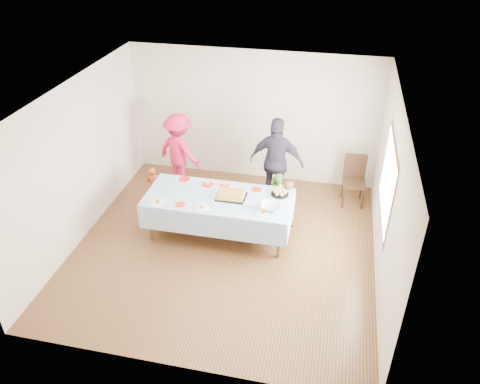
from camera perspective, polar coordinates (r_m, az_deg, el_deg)
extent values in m
plane|color=#472D14|center=(8.10, -1.83, -6.62)|extent=(5.00, 5.00, 0.00)
cube|color=#BDB09B|center=(9.52, 1.66, 9.14)|extent=(5.00, 0.04, 2.70)
cube|color=#BDB09B|center=(5.42, -8.52, -11.61)|extent=(5.00, 0.04, 2.70)
cube|color=#BDB09B|center=(8.24, -19.16, 3.42)|extent=(0.04, 5.00, 2.70)
cube|color=#BDB09B|center=(7.21, 17.64, -0.58)|extent=(0.04, 5.00, 2.70)
cube|color=white|center=(6.75, -2.23, 11.56)|extent=(5.00, 5.00, 0.04)
cube|color=#472B16|center=(7.31, 17.52, 1.27)|extent=(0.03, 1.75, 1.35)
cylinder|color=brown|center=(8.17, -10.95, -3.70)|extent=(0.06, 0.06, 0.73)
cylinder|color=brown|center=(7.67, 4.82, -5.84)|extent=(0.06, 0.06, 0.73)
cylinder|color=brown|center=(8.80, -8.95, -0.58)|extent=(0.06, 0.06, 0.73)
cylinder|color=brown|center=(8.34, 5.64, -2.35)|extent=(0.06, 0.06, 0.73)
cube|color=brown|center=(7.95, -2.62, -0.78)|extent=(2.40, 1.00, 0.04)
cube|color=white|center=(7.94, -2.63, -0.63)|extent=(2.50, 1.10, 0.01)
cube|color=black|center=(7.92, -1.05, -0.58)|extent=(0.50, 0.38, 0.01)
cube|color=#F3DE5C|center=(7.90, -1.05, -0.35)|extent=(0.42, 0.32, 0.06)
cube|color=#9D6624|center=(7.88, -1.05, -0.12)|extent=(0.42, 0.32, 0.01)
cylinder|color=black|center=(8.01, 4.87, -0.27)|extent=(0.31, 0.31, 0.02)
sphere|color=#E4BD6F|center=(7.98, 5.47, -0.05)|extent=(0.08, 0.08, 0.08)
sphere|color=#E4BD6F|center=(8.05, 5.25, 0.24)|extent=(0.08, 0.08, 0.08)
sphere|color=#E4BD6F|center=(8.05, 4.67, 0.31)|extent=(0.08, 0.08, 0.08)
sphere|color=#E4BD6F|center=(8.00, 4.31, 0.08)|extent=(0.08, 0.08, 0.08)
sphere|color=#E4BD6F|center=(7.94, 4.53, -0.22)|extent=(0.08, 0.08, 0.08)
sphere|color=#E4BD6F|center=(7.93, 5.11, -0.28)|extent=(0.08, 0.08, 0.08)
sphere|color=#E4BD6F|center=(7.99, 4.89, 0.01)|extent=(0.08, 0.08, 0.08)
imported|color=silver|center=(7.63, 3.81, -1.78)|extent=(0.33, 0.33, 0.08)
cone|color=silver|center=(8.12, 4.89, 0.78)|extent=(0.09, 0.09, 0.15)
cylinder|color=red|center=(8.48, -6.82, 1.58)|extent=(0.19, 0.19, 0.01)
cylinder|color=red|center=(8.28, -3.96, 0.93)|extent=(0.20, 0.20, 0.01)
cylinder|color=red|center=(8.24, -1.90, 0.82)|extent=(0.16, 0.16, 0.01)
cylinder|color=red|center=(8.12, 2.01, 0.31)|extent=(0.17, 0.17, 0.01)
cylinder|color=red|center=(7.79, -7.29, -1.52)|extent=(0.16, 0.16, 0.01)
cylinder|color=white|center=(7.88, -9.98, -1.32)|extent=(0.24, 0.24, 0.01)
cylinder|color=white|center=(7.66, -4.69, -1.96)|extent=(0.23, 0.23, 0.01)
cylinder|color=white|center=(7.52, 2.80, -2.61)|extent=(0.20, 0.20, 0.01)
cylinder|color=black|center=(9.15, 12.49, -0.72)|extent=(0.04, 0.04, 0.43)
cylinder|color=black|center=(9.20, 14.74, -0.87)|extent=(0.04, 0.04, 0.43)
cylinder|color=black|center=(9.46, 12.38, 0.47)|extent=(0.04, 0.04, 0.43)
cylinder|color=black|center=(9.50, 14.55, 0.31)|extent=(0.04, 0.04, 0.43)
cube|color=black|center=(9.21, 13.72, 1.05)|extent=(0.46, 0.46, 0.05)
cube|color=black|center=(9.24, 13.85, 3.11)|extent=(0.43, 0.07, 0.50)
imported|color=#B83E17|center=(9.16, -10.51, 0.82)|extent=(0.31, 0.23, 0.77)
imported|color=#366822|center=(8.85, 4.63, 0.04)|extent=(0.41, 0.30, 0.76)
imported|color=#A8844E|center=(8.43, 5.67, -1.30)|extent=(0.46, 0.37, 0.89)
imported|color=#D81B4A|center=(9.45, -7.39, 4.95)|extent=(1.17, 0.93, 1.58)
imported|color=#312B3C|center=(8.81, 4.49, 3.66)|extent=(1.07, 0.52, 1.76)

